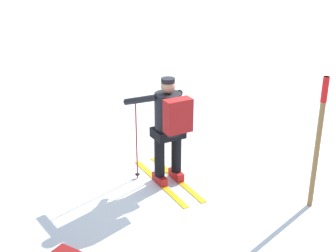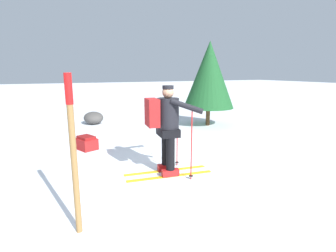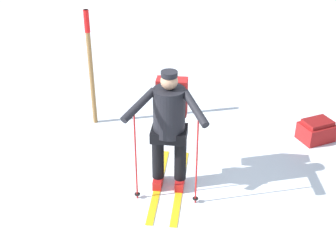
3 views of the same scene
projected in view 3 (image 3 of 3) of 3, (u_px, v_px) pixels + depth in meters
The scene contains 4 objects.
ground_plane at pixel (164, 196), 5.84m from camera, with size 80.00×80.00×0.00m, color white.
skier at pixel (168, 121), 5.59m from camera, with size 0.98×1.60×1.59m.
dropped_backpack at pixel (315, 130), 6.94m from camera, with size 0.58×0.52×0.32m.
trail_marker at pixel (89, 61), 6.94m from camera, with size 0.08×0.08×1.81m.
Camera 3 is at (0.04, -4.62, 3.67)m, focal length 50.00 mm.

